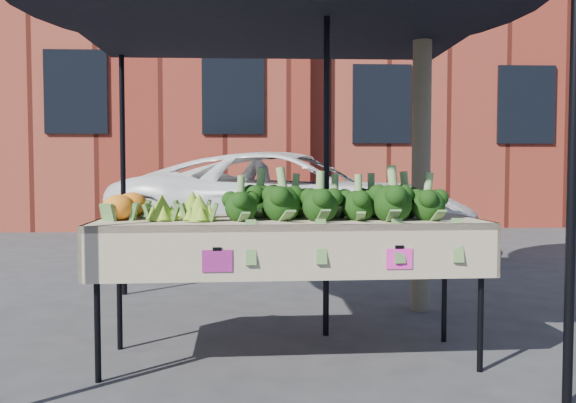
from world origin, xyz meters
The scene contains 10 objects.
ground centered at (0.00, 0.00, 0.00)m, with size 90.00×90.00×0.00m, color #2E2E30.
table centered at (0.23, -0.07, 0.45)m, with size 2.43×0.89×0.90m.
canopy centered at (0.17, 0.57, 1.37)m, with size 3.16×3.16×2.74m, color black, non-canonical shape.
broccoli_heap centered at (0.50, -0.04, 1.04)m, with size 1.39×0.59×0.29m, color black.
romanesco_cluster centered at (-0.44, -0.08, 1.01)m, with size 0.45×0.49×0.22m, color #95BA2F.
cauliflower_pair centered at (-0.81, 0.00, 1.00)m, with size 0.25×0.45×0.20m, color orange.
vehicle centered at (0.53, 5.18, 2.66)m, with size 2.45×1.48×5.31m, color white.
street_tree centered at (1.41, 1.25, 2.31)m, with size 2.34×2.34×4.62m, color #1E4C14, non-canonical shape.
building_left centered at (-5.00, 12.00, 4.50)m, with size 12.00×8.00×9.00m, color maroon.
building_right centered at (7.00, 12.50, 4.25)m, with size 12.00×8.00×8.50m, color maroon.
Camera 1 is at (0.06, -3.87, 1.21)m, focal length 37.82 mm.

